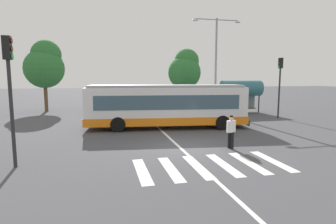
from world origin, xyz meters
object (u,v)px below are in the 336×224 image
Objects in this scene: city_transit_bus at (166,106)px; parked_car_teal at (141,105)px; parked_car_champagne at (114,105)px; traffic_light_far_corner at (280,78)px; bus_stop_shelter at (241,89)px; twin_arm_street_lamp at (216,55)px; parked_car_white at (166,104)px; traffic_light_near_corner at (10,82)px; background_tree_left at (45,65)px; pedestrian_crossing_street at (231,130)px; background_tree_right at (185,69)px; parked_car_charcoal at (192,104)px.

parked_car_teal is at bearing 93.88° from city_transit_bus.
traffic_light_far_corner is (13.95, -6.97, 2.72)m from parked_car_champagne.
bus_stop_shelter is (9.05, 6.18, 0.83)m from city_transit_bus.
twin_arm_street_lamp reaches higher than parked_car_teal.
parked_car_white is 19.12m from traffic_light_near_corner.
pedestrian_crossing_street is at bearing -57.03° from background_tree_left.
parked_car_charcoal is at bearing -100.77° from background_tree_right.
city_transit_bus is at bearing -102.62° from parked_car_white.
parked_car_champagne is at bearing 173.45° from parked_car_teal.
background_tree_left reaches higher than background_tree_right.
background_tree_right is at bearing 47.02° from parked_car_teal.
parked_car_white is at bearing -120.11° from background_tree_right.
background_tree_right is at bearing 14.40° from background_tree_left.
pedestrian_crossing_street is at bearing -90.47° from parked_car_white.
parked_car_charcoal is 0.50× the size of twin_arm_street_lamp.
twin_arm_street_lamp is at bearing -17.14° from background_tree_left.
parked_car_teal is 13.37m from traffic_light_far_corner.
twin_arm_street_lamp is at bearing 70.44° from pedestrian_crossing_street.
parked_car_charcoal is 20.60m from traffic_light_near_corner.
parked_car_teal is at bearing -132.98° from background_tree_right.
twin_arm_street_lamp is at bearing -87.81° from background_tree_right.
background_tree_right is at bearing 79.08° from pedestrian_crossing_street.
parked_car_champagne is at bearing 176.97° from parked_car_charcoal.
parked_car_white is (0.13, 15.41, -0.20)m from pedestrian_crossing_street.
twin_arm_street_lamp reaches higher than traffic_light_near_corner.
traffic_light_near_corner is at bearing -105.67° from parked_car_champagne.
parked_car_champagne is at bearing 153.44° from traffic_light_far_corner.
twin_arm_street_lamp is (7.26, -1.99, 4.97)m from parked_car_teal.
parked_car_teal is 0.62× the size of background_tree_left.
city_transit_bus is 10.50m from twin_arm_street_lamp.
traffic_light_near_corner is at bearing -135.88° from twin_arm_street_lamp.
parked_car_teal is at bearing 164.67° from twin_arm_street_lamp.
traffic_light_far_corner is at bearing -48.44° from parked_car_charcoal.
city_transit_bus is 2.48× the size of parked_car_charcoal.
city_transit_bus reaches higher than parked_car_white.
traffic_light_far_corner is 23.05m from background_tree_left.
background_tree_right reaches higher than parked_car_white.
bus_stop_shelter reaches higher than pedestrian_crossing_street.
traffic_light_far_corner is 1.26× the size of bus_stop_shelter.
parked_car_charcoal is (2.96, 15.24, -0.20)m from pedestrian_crossing_street.
parked_car_teal is at bearing -18.48° from background_tree_left.
traffic_light_near_corner is at bearing -138.01° from city_transit_bus.
pedestrian_crossing_street is 12.60m from traffic_light_far_corner.
traffic_light_near_corner is at bearing -114.36° from parked_car_teal.
pedestrian_crossing_street is 14.53m from bus_stop_shelter.
pedestrian_crossing_street is 23.47m from background_tree_right.
traffic_light_far_corner reaches higher than pedestrian_crossing_street.
background_tree_left is at bearing 96.64° from traffic_light_near_corner.
parked_car_charcoal is at bearing 61.28° from city_transit_bus.
pedestrian_crossing_street is 0.37× the size of parked_car_teal.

